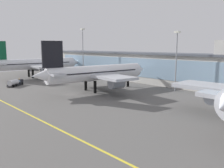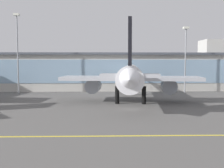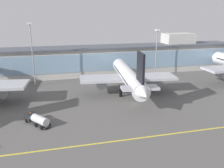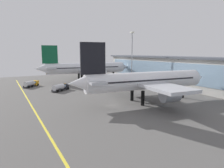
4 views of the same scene
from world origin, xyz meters
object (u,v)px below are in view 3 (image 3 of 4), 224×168
apron_light_mast_west (32,46)px  fuel_tanker_truck (37,119)px  airliner_near_right (128,76)px  apron_light_mast_centre (157,46)px

apron_light_mast_west → fuel_tanker_truck: bearing=-86.2°
apron_light_mast_west → airliner_near_right: bearing=-28.3°
fuel_tanker_truck → apron_light_mast_centre: size_ratio=0.38×
apron_light_mast_centre → fuel_tanker_truck: bearing=-143.0°
fuel_tanker_truck → apron_light_mast_centre: (53.75, 40.55, 13.41)m
fuel_tanker_truck → apron_light_mast_centre: apron_light_mast_centre is taller
apron_light_mast_centre → airliner_near_right: bearing=-134.0°
airliner_near_right → apron_light_mast_west: (-35.37, 19.06, 10.05)m
fuel_tanker_truck → apron_light_mast_centre: 68.65m
airliner_near_right → fuel_tanker_truck: size_ratio=5.82×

